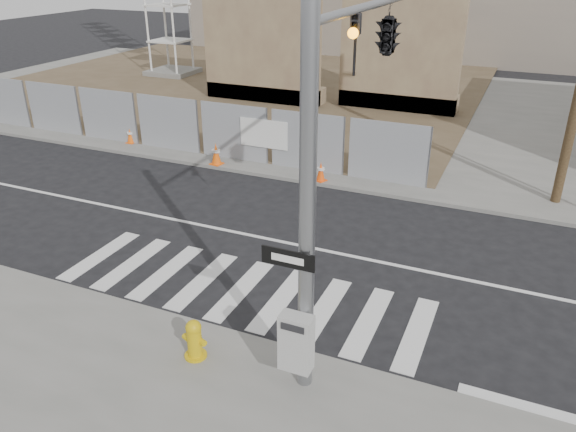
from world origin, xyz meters
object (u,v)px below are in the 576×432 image
at_px(traffic_cone_a, 10,114).
at_px(traffic_cone_d, 321,172).
at_px(traffic_cone_b, 130,135).
at_px(traffic_cone_c, 216,154).
at_px(signal_pole, 365,84).
at_px(fire_hydrant, 194,339).

relative_size(traffic_cone_a, traffic_cone_d, 1.09).
bearing_deg(traffic_cone_b, traffic_cone_a, 176.70).
bearing_deg(traffic_cone_a, traffic_cone_c, -5.98).
bearing_deg(traffic_cone_c, signal_pole, -41.76).
distance_m(traffic_cone_c, traffic_cone_d, 3.93).
bearing_deg(signal_pole, traffic_cone_a, 157.77).
height_order(signal_pole, traffic_cone_b, signal_pole).
relative_size(fire_hydrant, traffic_cone_a, 1.14).
distance_m(traffic_cone_a, traffic_cone_d, 15.15).
xyz_separation_m(fire_hydrant, traffic_cone_b, (-9.23, 9.99, -0.09)).
xyz_separation_m(fire_hydrant, traffic_cone_c, (-4.91, 9.21, -0.02)).
distance_m(signal_pole, traffic_cone_b, 14.04).
height_order(fire_hydrant, traffic_cone_d, fire_hydrant).
height_order(traffic_cone_a, traffic_cone_c, traffic_cone_c).
bearing_deg(traffic_cone_b, traffic_cone_c, -10.16).
bearing_deg(traffic_cone_b, traffic_cone_d, -5.36).
distance_m(fire_hydrant, traffic_cone_d, 9.26).
xyz_separation_m(signal_pole, traffic_cone_c, (-7.02, 6.27, -4.29)).
height_order(signal_pole, traffic_cone_c, signal_pole).
relative_size(traffic_cone_b, traffic_cone_d, 0.97).
distance_m(fire_hydrant, traffic_cone_a, 19.14).
height_order(traffic_cone_a, traffic_cone_d, traffic_cone_a).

